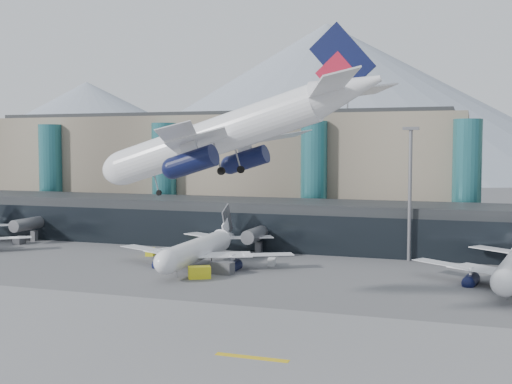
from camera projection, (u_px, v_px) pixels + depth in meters
ground at (149, 308)px, 86.90m from camera, size 900.00×900.00×0.00m
runway_strip at (86, 339)px, 72.72m from camera, size 400.00×40.00×0.04m
runway_markings at (86, 339)px, 72.72m from camera, size 128.00×1.00×0.02m
concourse at (274, 224)px, 141.09m from camera, size 170.00×27.00×10.00m
terminal_main at (223, 170)px, 178.84m from camera, size 130.00×30.00×31.00m
teal_towers at (236, 178)px, 160.63m from camera, size 116.40×19.40×46.00m
mountain_ridge at (435, 112)px, 437.58m from camera, size 910.00×400.00×110.00m
lightmast_mid at (410, 186)px, 121.63m from camera, size 3.00×1.20×25.60m
hero_jet at (240, 121)px, 74.35m from camera, size 38.07×38.60×12.47m
jet_parked_mid at (204, 241)px, 118.67m from camera, size 36.07×34.94×11.61m
veh_b at (150, 252)px, 128.81m from camera, size 2.22×2.87×1.46m
veh_c at (222, 268)px, 110.08m from camera, size 4.03×2.48×2.11m
veh_f at (19, 240)px, 144.09m from camera, size 2.25×3.33×1.71m
veh_g at (272, 262)px, 118.05m from camera, size 1.74×2.49×1.33m
veh_h at (199, 272)px, 106.37m from camera, size 4.12×3.48×2.02m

